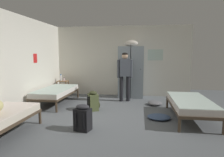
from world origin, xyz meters
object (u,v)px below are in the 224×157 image
at_px(bed_right, 190,103).
at_px(lotion_bottle, 64,79).
at_px(shelf_unit, 63,87).
at_px(clothes_pile_denim, 159,117).
at_px(clothes_pile_grey, 155,103).
at_px(bed_left_rear, 56,92).
at_px(person_traveler, 125,72).
at_px(locker_bank, 131,71).
at_px(backpack_olive, 93,101).
at_px(backpack_black, 83,118).
at_px(water_bottle, 61,78).

bearing_deg(bed_right, lotion_bottle, 153.12).
xyz_separation_m(shelf_unit, clothes_pile_denim, (3.38, -2.25, -0.29)).
bearing_deg(clothes_pile_grey, bed_left_rear, -175.06).
distance_m(bed_right, clothes_pile_grey, 1.46).
relative_size(bed_left_rear, bed_right, 1.00).
relative_size(shelf_unit, person_traveler, 0.35).
height_order(locker_bank, clothes_pile_denim, locker_bank).
distance_m(bed_right, person_traveler, 2.41).
bearing_deg(backpack_olive, bed_right, -8.23).
relative_size(shelf_unit, clothes_pile_grey, 1.15).
relative_size(locker_bank, clothes_pile_grey, 4.17).
relative_size(bed_right, backpack_black, 3.45).
bearing_deg(clothes_pile_denim, bed_right, 11.14).
bearing_deg(person_traveler, backpack_olive, -123.16).
bearing_deg(bed_left_rear, backpack_black, -53.34).
xyz_separation_m(bed_left_rear, clothes_pile_grey, (3.13, 0.27, -0.32)).
xyz_separation_m(water_bottle, lotion_bottle, (0.15, -0.06, -0.05)).
bearing_deg(backpack_olive, water_bottle, 134.03).
relative_size(locker_bank, backpack_black, 3.76).
distance_m(locker_bank, bed_left_rear, 2.72).
bearing_deg(bed_right, shelf_unit, 153.07).
relative_size(shelf_unit, backpack_black, 1.04).
relative_size(bed_left_rear, lotion_bottle, 13.71).
bearing_deg(clothes_pile_grey, water_bottle, 165.12).
bearing_deg(person_traveler, bed_right, -42.06).
xyz_separation_m(backpack_black, clothes_pile_denim, (1.63, 0.94, -0.21)).
distance_m(bed_right, lotion_bottle, 4.56).
bearing_deg(backpack_black, person_traveler, 76.27).
relative_size(lotion_bottle, clothes_pile_denim, 0.25).
height_order(locker_bank, bed_left_rear, locker_bank).
xyz_separation_m(shelf_unit, backpack_olive, (1.62, -1.74, -0.09)).
bearing_deg(locker_bank, water_bottle, -177.73).
bearing_deg(clothes_pile_denim, backpack_olive, 163.81).
xyz_separation_m(water_bottle, backpack_olive, (1.70, -1.76, -0.42)).
bearing_deg(water_bottle, bed_left_rear, -74.49).
relative_size(bed_left_rear, person_traveler, 1.17).
xyz_separation_m(bed_left_rear, water_bottle, (-0.33, 1.19, 0.30)).
xyz_separation_m(backpack_olive, backpack_black, (0.14, -1.45, 0.00)).
xyz_separation_m(shelf_unit, bed_left_rear, (0.25, -1.17, 0.04)).
bearing_deg(bed_right, backpack_black, -155.41).
xyz_separation_m(bed_right, clothes_pile_denim, (-0.75, -0.15, -0.33)).
xyz_separation_m(locker_bank, backpack_olive, (-0.95, -1.86, -0.71)).
height_order(person_traveler, clothes_pile_grey, person_traveler).
height_order(locker_bank, water_bottle, locker_bank).
bearing_deg(backpack_olive, person_traveler, 56.84).
distance_m(locker_bank, lotion_bottle, 2.53).
bearing_deg(clothes_pile_denim, person_traveler, 119.80).
relative_size(backpack_olive, clothes_pile_denim, 0.99).
distance_m(lotion_bottle, backpack_olive, 2.33).
bearing_deg(clothes_pile_denim, locker_bank, 108.86).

